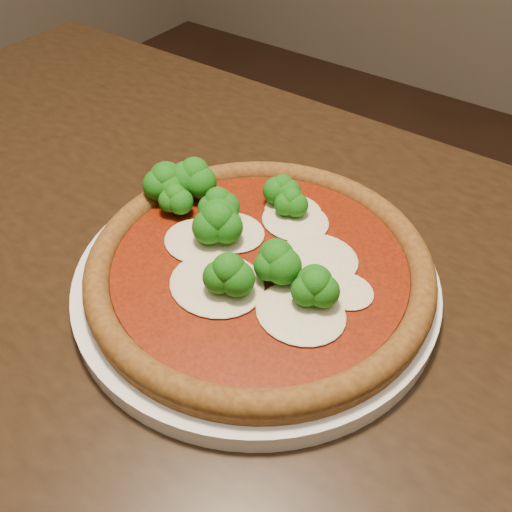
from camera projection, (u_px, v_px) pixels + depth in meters
The scene contains 3 objects.
dining_table at pixel (220, 348), 0.61m from camera, with size 1.23×0.72×0.75m.
plate at pixel (256, 280), 0.53m from camera, with size 0.33×0.33×0.02m, color white.
pizza at pixel (254, 257), 0.52m from camera, with size 0.31×0.31×0.06m.
Camera 1 is at (0.04, -0.25, 1.14)m, focal length 40.00 mm.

